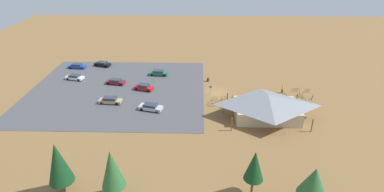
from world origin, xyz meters
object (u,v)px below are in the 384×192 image
bicycle_orange_edge_north (219,102)px  car_maroon_near_entry (116,82)px  bicycle_white_edge_south (214,99)px  car_tan_far_end (110,100)px  bicycle_red_lone_east (312,97)px  car_white_aisle_side (75,77)px  bicycle_silver_yard_center (211,105)px  car_silver_front_row (151,107)px  car_blue_inner_stall (77,66)px  car_red_second_row (144,87)px  trash_bin (208,80)px  car_black_mid_lot (102,64)px  bicycle_yellow_near_porch (221,110)px  bicycle_purple_trailside (307,91)px  lot_sign (211,89)px  pine_mideast (58,163)px  pine_west (112,169)px  car_green_by_curb (159,73)px  bicycle_black_yard_right (232,98)px  bicycle_black_mid_cluster (296,90)px  visitor_by_pavilion (282,89)px  pine_center (314,182)px  pine_midwest (254,166)px  bicycle_teal_near_sign (285,95)px  bicycle_orange_back_row (223,98)px  bike_pavilion (267,105)px  bicycle_blue_by_bin (302,99)px  bicycle_green_front_row (300,95)px

bicycle_orange_edge_north → car_maroon_near_entry: size_ratio=0.38×
bicycle_white_edge_south → car_tan_far_end: size_ratio=0.27×
bicycle_red_lone_east → car_white_aisle_side: 55.64m
bicycle_red_lone_east → bicycle_silver_yard_center: size_ratio=0.97×
bicycle_white_edge_south → car_silver_front_row: 13.74m
bicycle_white_edge_south → car_blue_inner_stall: car_blue_inner_stall is taller
car_red_second_row → trash_bin: bearing=-160.3°
car_black_mid_lot → car_white_aisle_side: bearing=65.3°
bicycle_yellow_near_porch → bicycle_white_edge_south: size_ratio=1.14×
bicycle_purple_trailside → car_black_mid_lot: (50.59, -14.81, 0.32)m
lot_sign → pine_mideast: bearing=55.8°
bicycle_silver_yard_center → lot_sign: bearing=-89.5°
pine_west → car_green_by_curb: size_ratio=1.70×
bicycle_black_yard_right → bicycle_black_mid_cluster: bearing=-163.1°
bicycle_yellow_near_porch → car_maroon_near_entry: size_ratio=0.33×
bicycle_red_lone_east → visitor_by_pavilion: size_ratio=0.88×
pine_center → pine_midwest: bearing=-14.1°
bicycle_purple_trailside → car_silver_front_row: (33.94, 9.09, 0.34)m
car_green_by_curb → car_maroon_near_entry: (9.53, 5.68, -0.05)m
trash_bin → pine_mideast: pine_mideast is taller
bicycle_teal_near_sign → car_white_aisle_side: bearing=-9.0°
bicycle_silver_yard_center → car_maroon_near_entry: (22.39, -10.37, 0.31)m
bicycle_black_mid_cluster → bicycle_black_yard_right: 15.39m
lot_sign → bicycle_red_lone_east: (-21.88, 1.57, -1.04)m
bicycle_purple_trailside → car_blue_inner_stall: bearing=-13.0°
lot_sign → bicycle_orange_back_row: (-2.72, 2.39, -1.06)m
lot_sign → bicycle_red_lone_east: 21.96m
bicycle_silver_yard_center → bicycle_white_edge_south: bicycle_silver_yard_center is taller
car_green_by_curb → visitor_by_pavilion: bearing=162.1°
bike_pavilion → bicycle_black_mid_cluster: bearing=-127.4°
bicycle_orange_edge_north → car_tan_far_end: 22.76m
bicycle_black_mid_cluster → bicycle_black_yard_right: size_ratio=1.16×
car_green_by_curb → bicycle_yellow_near_porch: bearing=129.2°
trash_bin → car_maroon_near_entry: car_maroon_near_entry is taller
pine_west → bicycle_yellow_near_porch: pine_west is taller
bicycle_black_mid_cluster → bicycle_teal_near_sign: size_ratio=1.12×
car_tan_far_end → visitor_by_pavilion: bearing=-170.9°
pine_midwest → bicycle_silver_yard_center: 25.43m
car_green_by_curb → car_silver_front_row: bearing=92.0°
bicycle_yellow_near_porch → car_maroon_near_entry: 27.32m
bike_pavilion → bicycle_yellow_near_porch: bearing=-13.3°
car_red_second_row → bicycle_yellow_near_porch: bearing=151.1°
bicycle_purple_trailside → car_white_aisle_side: size_ratio=0.35×
bicycle_red_lone_east → car_white_aisle_side: bearing=-9.3°
bicycle_orange_edge_north → bicycle_blue_by_bin: 17.93m
pine_mideast → car_tan_far_end: size_ratio=1.62×
bicycle_black_mid_cluster → bicycle_purple_trailside: bearing=171.1°
trash_bin → bicycle_teal_near_sign: (-16.62, 7.72, -0.09)m
bicycle_green_front_row → bicycle_white_edge_south: (18.95, 2.24, -0.03)m
trash_bin → bicycle_orange_edge_north: trash_bin is taller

